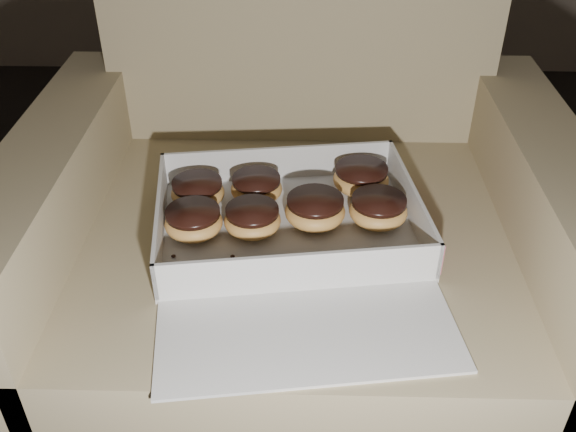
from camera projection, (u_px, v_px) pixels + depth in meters
The scene contains 13 objects.
armchair at pixel (297, 258), 1.19m from camera, with size 0.92×0.78×0.96m.
bakery_box at pixel (293, 239), 1.00m from camera, with size 0.47×0.53×0.07m.
donut_a at pixel (315, 210), 1.03m from camera, with size 0.10×0.10×0.05m.
donut_b at pixel (378, 210), 1.03m from camera, with size 0.09×0.09×0.05m.
donut_c at pixel (257, 187), 1.09m from camera, with size 0.09×0.09×0.04m.
donut_d at pixel (361, 178), 1.11m from camera, with size 0.10×0.10×0.05m.
donut_e at pixel (198, 192), 1.08m from camera, with size 0.09×0.09×0.05m.
donut_f at pixel (252, 219), 1.01m from camera, with size 0.09×0.09×0.05m.
donut_g at pixel (194, 221), 1.01m from camera, with size 0.09×0.09×0.05m.
crumb_a at pixel (173, 256), 0.97m from camera, with size 0.01×0.01×0.00m, color black.
crumb_b at pixel (238, 279), 0.93m from camera, with size 0.01×0.01×0.00m, color black.
crumb_c at pixel (232, 256), 0.97m from camera, with size 0.01×0.01×0.00m, color black.
crumb_d at pixel (379, 223), 1.04m from camera, with size 0.01×0.01×0.00m, color black.
Camera 1 is at (-0.15, -0.30, 1.05)m, focal length 40.00 mm.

